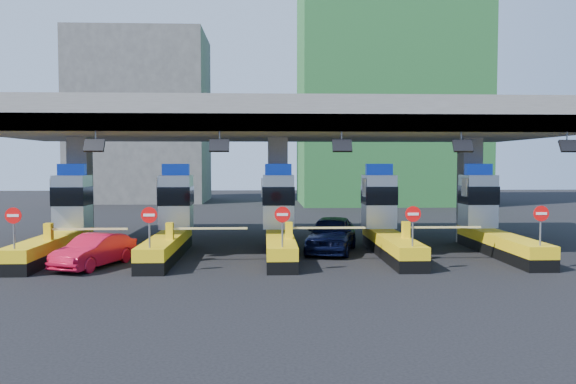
{
  "coord_description": "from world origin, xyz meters",
  "views": [
    {
      "loc": [
        -0.67,
        -25.76,
        4.21
      ],
      "look_at": [
        0.41,
        0.0,
        2.86
      ],
      "focal_mm": 35.0,
      "sensor_mm": 36.0,
      "label": 1
    }
  ],
  "objects": [
    {
      "name": "toll_lane_left",
      "position": [
        -5.0,
        0.28,
        1.4
      ],
      "size": [
        4.43,
        8.0,
        4.16
      ],
      "color": "black",
      "rests_on": "ground"
    },
    {
      "name": "toll_lane_far_right",
      "position": [
        10.0,
        0.28,
        1.4
      ],
      "size": [
        4.43,
        8.0,
        4.16
      ],
      "color": "black",
      "rests_on": "ground"
    },
    {
      "name": "toll_canopy",
      "position": [
        0.0,
        2.87,
        6.13
      ],
      "size": [
        28.0,
        12.09,
        7.0
      ],
      "color": "slate",
      "rests_on": "ground"
    },
    {
      "name": "red_car",
      "position": [
        -7.53,
        -3.0,
        0.66
      ],
      "size": [
        2.7,
        4.25,
        1.32
      ],
      "primitive_type": "imported",
      "rotation": [
        0.0,
        0.0,
        -0.35
      ],
      "color": "#BA0E2B",
      "rests_on": "ground"
    },
    {
      "name": "toll_lane_right",
      "position": [
        5.0,
        0.28,
        1.4
      ],
      "size": [
        4.43,
        8.0,
        4.16
      ],
      "color": "black",
      "rests_on": "ground"
    },
    {
      "name": "bg_building_concrete",
      "position": [
        -14.0,
        36.0,
        9.0
      ],
      "size": [
        14.0,
        10.0,
        18.0
      ],
      "primitive_type": "cube",
      "color": "#4C4C49",
      "rests_on": "ground"
    },
    {
      "name": "van",
      "position": [
        2.48,
        0.45,
        0.85
      ],
      "size": [
        3.2,
        5.33,
        1.7
      ],
      "primitive_type": "imported",
      "rotation": [
        0.0,
        0.0,
        -0.25
      ],
      "color": "black",
      "rests_on": "ground"
    },
    {
      "name": "ground",
      "position": [
        0.0,
        0.0,
        0.0
      ],
      "size": [
        120.0,
        120.0,
        0.0
      ],
      "primitive_type": "plane",
      "color": "black",
      "rests_on": "ground"
    },
    {
      "name": "toll_lane_far_left",
      "position": [
        -10.0,
        0.28,
        1.4
      ],
      "size": [
        4.43,
        8.0,
        4.16
      ],
      "color": "black",
      "rests_on": "ground"
    },
    {
      "name": "toll_lane_center",
      "position": [
        0.0,
        0.28,
        1.4
      ],
      "size": [
        4.43,
        8.0,
        4.16
      ],
      "color": "black",
      "rests_on": "ground"
    },
    {
      "name": "bg_building_scaffold",
      "position": [
        12.0,
        32.0,
        14.0
      ],
      "size": [
        18.0,
        12.0,
        28.0
      ],
      "primitive_type": "cube",
      "color": "#1E5926",
      "rests_on": "ground"
    }
  ]
}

